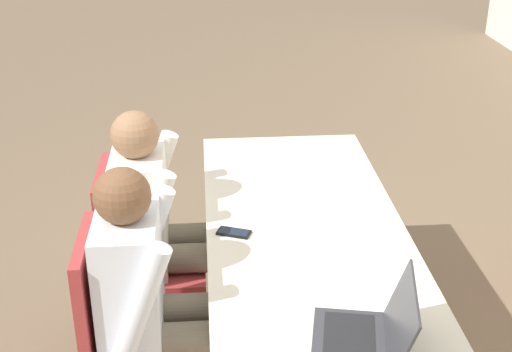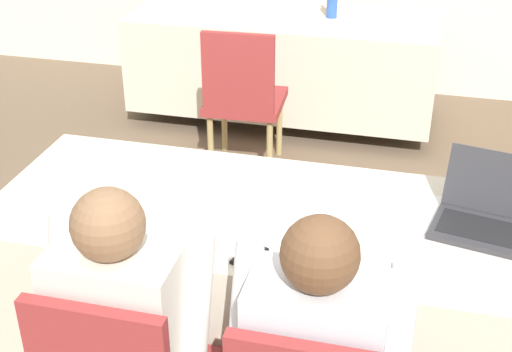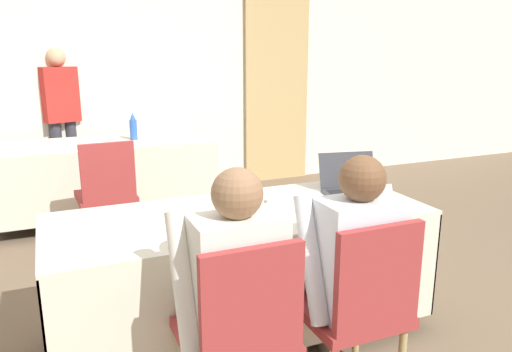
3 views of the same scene
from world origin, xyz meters
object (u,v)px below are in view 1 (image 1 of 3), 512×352
at_px(chair_near_right, 127,331).
at_px(laptop, 364,338).
at_px(chair_near_left, 138,253).
at_px(person_checkered_shirt, 159,221).
at_px(cell_phone, 234,232).
at_px(person_white_shirt, 152,294).

bearing_deg(chair_near_right, laptop, -121.04).
height_order(chair_near_left, person_checkered_shirt, person_checkered_shirt).
distance_m(cell_phone, person_white_shirt, 0.43).
bearing_deg(cell_phone, chair_near_right, -34.77).
xyz_separation_m(cell_phone, person_white_shirt, (0.28, -0.31, -0.09)).
relative_size(laptop, person_white_shirt, 0.35).
xyz_separation_m(cell_phone, person_checkered_shirt, (-0.28, -0.31, -0.09)).
bearing_deg(chair_near_right, person_white_shirt, -90.00).
bearing_deg(cell_phone, chair_near_left, -102.62).
distance_m(laptop, person_white_shirt, 0.83).
height_order(laptop, person_checkered_shirt, person_checkered_shirt).
height_order(laptop, cell_phone, laptop).
bearing_deg(person_checkered_shirt, chair_near_left, 90.00).
distance_m(laptop, chair_near_right, 0.95).
relative_size(cell_phone, person_checkered_shirt, 0.13).
bearing_deg(chair_near_right, cell_phone, -56.04).
bearing_deg(person_checkered_shirt, chair_near_right, 169.57).
distance_m(chair_near_right, person_white_shirt, 0.19).
bearing_deg(chair_near_left, cell_phone, -123.89).
xyz_separation_m(chair_near_left, chair_near_right, (0.56, 0.00, 0.00)).
distance_m(person_checkered_shirt, person_white_shirt, 0.56).
bearing_deg(cell_phone, person_white_shirt, -26.90).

